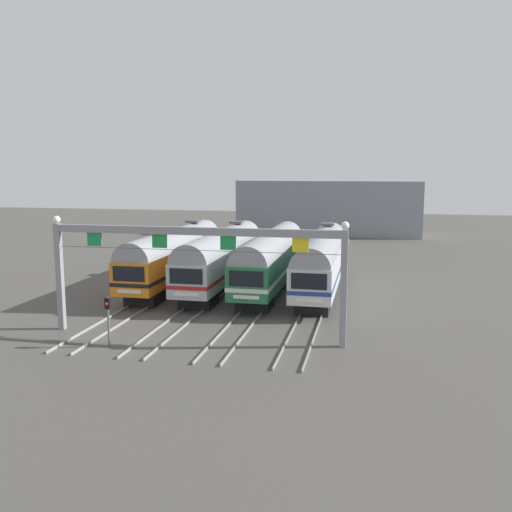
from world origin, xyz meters
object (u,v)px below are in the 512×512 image
commuter_train_orange (175,254)px  commuter_train_silver (322,259)px  catenary_gantry (194,251)px  commuter_train_green (271,257)px  commuter_train_stainless (222,256)px  yard_signal_mast (108,312)px

commuter_train_orange → commuter_train_silver: size_ratio=1.00×
commuter_train_orange → catenary_gantry: bearing=-65.6°
commuter_train_green → catenary_gantry: catenary_gantry is taller
commuter_train_orange → commuter_train_green: size_ratio=1.00×
commuter_train_green → catenary_gantry: 13.86m
commuter_train_green → catenary_gantry: size_ratio=1.03×
commuter_train_orange → catenary_gantry: catenary_gantry is taller
commuter_train_orange → commuter_train_stainless: size_ratio=1.00×
commuter_train_silver → commuter_train_orange: bearing=180.0°
catenary_gantry → commuter_train_stainless: bearing=98.6°
commuter_train_stainless → catenary_gantry: 13.87m
catenary_gantry → yard_signal_mast: bearing=-146.5°
commuter_train_stainless → catenary_gantry: catenary_gantry is taller
commuter_train_orange → commuter_train_silver: same height
commuter_train_stainless → yard_signal_mast: bearing=-97.2°
commuter_train_green → commuter_train_orange: bearing=180.0°
catenary_gantry → yard_signal_mast: (-4.08, -2.70, -3.13)m
commuter_train_orange → commuter_train_silver: bearing=0.0°
commuter_train_green → yard_signal_mast: size_ratio=6.38×
commuter_train_orange → yard_signal_mast: bearing=-82.8°
catenary_gantry → yard_signal_mast: catenary_gantry is taller
catenary_gantry → commuter_train_green: bearing=81.4°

